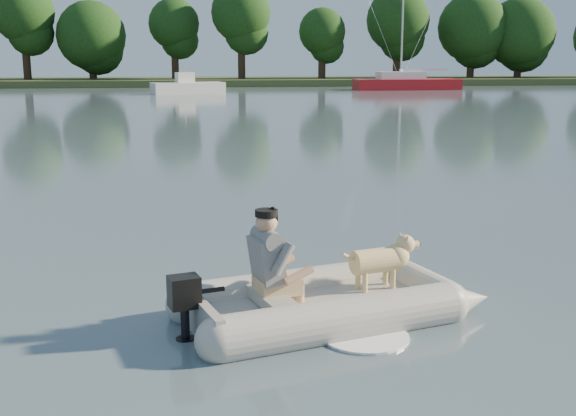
{
  "coord_description": "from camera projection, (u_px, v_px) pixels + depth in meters",
  "views": [
    {
      "loc": [
        -0.93,
        -7.82,
        2.78
      ],
      "look_at": [
        0.32,
        1.63,
        0.75
      ],
      "focal_mm": 45.0,
      "sensor_mm": 36.0,
      "label": 1
    }
  ],
  "objects": [
    {
      "name": "dinghy",
      "position": [
        328.0,
        267.0,
        7.7
      ],
      "size": [
        5.38,
        4.61,
        1.32
      ],
      "primitive_type": null,
      "rotation": [
        0.0,
        0.0,
        0.28
      ],
      "color": "#A3A39E",
      "rests_on": "water"
    },
    {
      "name": "outboard_motor",
      "position": [
        185.0,
        311.0,
        7.13
      ],
      "size": [
        0.46,
        0.37,
        0.75
      ],
      "primitive_type": null,
      "rotation": [
        0.0,
        0.0,
        0.28
      ],
      "color": "black",
      "rests_on": "dinghy"
    },
    {
      "name": "motorboat",
      "position": [
        188.0,
        80.0,
        52.03
      ],
      "size": [
        5.69,
        3.39,
        2.26
      ],
      "primitive_type": null,
      "rotation": [
        0.0,
        0.0,
        0.27
      ],
      "color": "white",
      "rests_on": "water"
    },
    {
      "name": "shore_bank",
      "position": [
        202.0,
        82.0,
        68.34
      ],
      "size": [
        160.0,
        12.0,
        0.7
      ],
      "primitive_type": "cube",
      "color": "#47512D",
      "rests_on": "water"
    },
    {
      "name": "man",
      "position": [
        268.0,
        256.0,
        7.44
      ],
      "size": [
        0.83,
        0.76,
        1.03
      ],
      "primitive_type": null,
      "rotation": [
        0.0,
        0.0,
        0.28
      ],
      "color": "slate",
      "rests_on": "dinghy"
    },
    {
      "name": "sailboat",
      "position": [
        406.0,
        83.0,
        58.51
      ],
      "size": [
        8.57,
        2.73,
        11.71
      ],
      "rotation": [
        0.0,
        0.0,
        0.02
      ],
      "color": "#B31419",
      "rests_on": "water"
    },
    {
      "name": "water",
      "position": [
        279.0,
        302.0,
        8.28
      ],
      "size": [
        160.0,
        160.0,
        0.0
      ],
      "primitive_type": "plane",
      "color": "slate",
      "rests_on": "ground"
    },
    {
      "name": "treeline",
      "position": [
        262.0,
        27.0,
        67.12
      ],
      "size": [
        84.66,
        7.35,
        9.27
      ],
      "color": "#332316",
      "rests_on": "shore_bank"
    },
    {
      "name": "dog",
      "position": [
        376.0,
        265.0,
        8.0
      ],
      "size": [
        0.94,
        0.55,
        0.59
      ],
      "primitive_type": null,
      "rotation": [
        0.0,
        0.0,
        0.28
      ],
      "color": "tan",
      "rests_on": "dinghy"
    }
  ]
}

